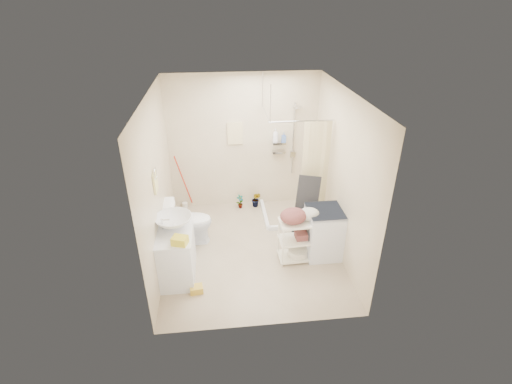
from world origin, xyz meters
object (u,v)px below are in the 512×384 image
Objects in this scene: toilet at (188,222)px; laundry_rack at (299,237)px; vanity at (177,253)px; washing_machine at (324,232)px.

laundry_rack is (1.75, -0.67, 0.03)m from toilet.
laundry_rack is at bearing 5.49° from vanity.
vanity is at bearing 171.44° from toilet.
vanity is 2.32m from washing_machine.
vanity is 0.86m from toilet.
vanity is at bearing -176.94° from laundry_rack.
toilet is (0.12, 0.85, -0.01)m from vanity.
laundry_rack is at bearing -168.38° from washing_machine.
washing_machine is at bearing -105.23° from toilet.
laundry_rack reaches higher than vanity.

